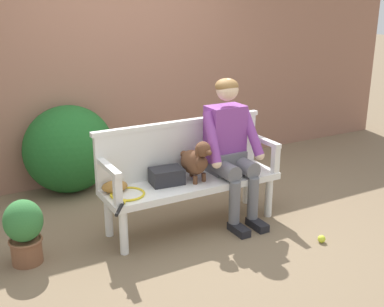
{
  "coord_description": "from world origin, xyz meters",
  "views": [
    {
      "loc": [
        -1.94,
        -3.5,
        2.0
      ],
      "look_at": [
        0.0,
        0.0,
        0.69
      ],
      "focal_mm": 45.15,
      "sensor_mm": 36.0,
      "label": 1
    }
  ],
  "objects": [
    {
      "name": "bench_armrest_right_end",
      "position": [
        0.77,
        -0.09,
        0.64
      ],
      "size": [
        0.06,
        0.48,
        0.28
      ],
      "color": "white",
      "rests_on": "garden_bench"
    },
    {
      "name": "ground_plane",
      "position": [
        0.0,
        0.0,
        0.0
      ],
      "size": [
        40.0,
        40.0,
        0.0
      ],
      "primitive_type": "plane",
      "color": "#7A664C"
    },
    {
      "name": "tennis_racket",
      "position": [
        -0.64,
        -0.06,
        0.45
      ],
      "size": [
        0.44,
        0.56,
        0.03
      ],
      "color": "yellow",
      "rests_on": "garden_bench"
    },
    {
      "name": "potted_plant",
      "position": [
        -1.45,
        0.06,
        0.29
      ],
      "size": [
        0.3,
        0.3,
        0.53
      ],
      "color": "brown",
      "rests_on": "ground"
    },
    {
      "name": "brick_garden_fence",
      "position": [
        0.0,
        1.73,
        1.06
      ],
      "size": [
        8.0,
        0.3,
        2.12
      ],
      "primitive_type": "cube",
      "color": "#936651",
      "rests_on": "ground"
    },
    {
      "name": "tennis_ball",
      "position": [
        0.81,
        -0.82,
        0.03
      ],
      "size": [
        0.07,
        0.07,
        0.07
      ],
      "primitive_type": "sphere",
      "color": "#CCDB33",
      "rests_on": "ground"
    },
    {
      "name": "hedge_bush_mid_right",
      "position": [
        -0.73,
        1.36,
        0.47
      ],
      "size": [
        0.95,
        0.79,
        0.93
      ],
      "primitive_type": "ellipsoid",
      "color": "#1E5B23",
      "rests_on": "ground"
    },
    {
      "name": "bench_backrest",
      "position": [
        0.0,
        0.21,
        0.7
      ],
      "size": [
        1.66,
        0.06,
        0.5
      ],
      "color": "white",
      "rests_on": "garden_bench"
    },
    {
      "name": "bench_armrest_left_end",
      "position": [
        -0.77,
        -0.09,
        0.64
      ],
      "size": [
        0.06,
        0.48,
        0.28
      ],
      "color": "white",
      "rests_on": "garden_bench"
    },
    {
      "name": "sports_bag",
      "position": [
        -0.23,
        0.04,
        0.51
      ],
      "size": [
        0.3,
        0.23,
        0.14
      ],
      "primitive_type": "cube",
      "rotation": [
        0.0,
        0.0,
        -0.11
      ],
      "color": "#232328",
      "rests_on": "garden_bench"
    },
    {
      "name": "baseball_glove",
      "position": [
        -0.69,
        0.09,
        0.49
      ],
      "size": [
        0.23,
        0.18,
        0.09
      ],
      "primitive_type": "ellipsoid",
      "rotation": [
        0.0,
        0.0,
        -0.04
      ],
      "color": "#9E6B2D",
      "rests_on": "garden_bench"
    },
    {
      "name": "dog_on_bench",
      "position": [
        0.02,
        -0.03,
        0.63
      ],
      "size": [
        0.23,
        0.39,
        0.38
      ],
      "color": "brown",
      "rests_on": "garden_bench"
    },
    {
      "name": "garden_bench",
      "position": [
        0.0,
        0.0,
        0.38
      ],
      "size": [
        1.62,
        0.48,
        0.44
      ],
      "color": "white",
      "rests_on": "ground"
    },
    {
      "name": "person_seated",
      "position": [
        0.39,
        -0.01,
        0.72
      ],
      "size": [
        0.56,
        0.64,
        1.31
      ],
      "color": "black",
      "rests_on": "ground"
    }
  ]
}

